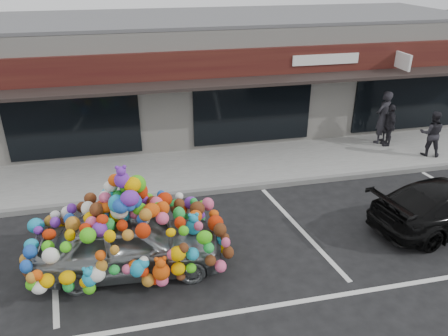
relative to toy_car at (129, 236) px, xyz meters
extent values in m
plane|color=black|center=(1.44, 0.47, -0.84)|extent=(90.00, 90.00, 0.00)
cube|color=silver|center=(1.44, 8.97, 1.26)|extent=(24.00, 6.00, 4.20)
cube|color=#59595B|center=(1.44, 8.97, 3.41)|extent=(24.00, 6.00, 0.12)
cube|color=#380F0F|center=(1.44, 5.89, 2.31)|extent=(24.00, 0.18, 0.90)
cube|color=black|center=(1.44, 5.37, 1.81)|extent=(24.00, 1.20, 0.10)
cube|color=white|center=(9.64, 5.42, 2.21)|extent=(0.08, 0.95, 0.55)
cube|color=white|center=(6.94, 5.77, 2.31)|extent=(2.40, 0.04, 0.35)
cube|color=black|center=(-1.56, 5.94, 0.61)|extent=(4.20, 0.12, 2.30)
cube|color=black|center=(4.44, 5.94, 0.61)|extent=(4.20, 0.12, 2.30)
cube|color=black|center=(10.44, 5.94, 0.61)|extent=(4.20, 0.12, 2.30)
cube|color=gray|center=(1.44, 4.47, -0.77)|extent=(26.00, 3.00, 0.15)
cube|color=slate|center=(1.44, 2.97, -0.77)|extent=(26.00, 0.18, 0.16)
cube|color=silver|center=(-1.76, 0.67, -0.84)|extent=(0.73, 4.37, 0.01)
cube|color=silver|center=(4.24, 0.67, -0.84)|extent=(0.73, 4.37, 0.01)
cube|color=silver|center=(3.44, -1.83, -0.84)|extent=(14.00, 0.12, 0.01)
imported|color=#979EA1|center=(0.00, 0.00, -0.16)|extent=(1.87, 4.09, 1.36)
ellipsoid|color=red|center=(0.00, 0.00, 1.02)|extent=(1.31, 1.75, 1.02)
sphere|color=#EFE200|center=(1.39, -0.15, 0.15)|extent=(0.34, 0.34, 0.34)
sphere|color=blue|center=(0.60, -0.88, -0.29)|extent=(0.36, 0.36, 0.36)
sphere|color=#30CB69|center=(-0.80, 0.87, -0.24)|extent=(0.30, 0.30, 0.30)
sphere|color=#E65C82|center=(0.00, 0.00, 1.48)|extent=(0.32, 0.32, 0.32)
sphere|color=orange|center=(-1.20, 0.10, 0.16)|extent=(0.30, 0.30, 0.30)
imported|color=black|center=(7.94, 0.02, -0.23)|extent=(2.41, 4.45, 1.22)
imported|color=black|center=(9.09, 5.18, 0.27)|extent=(0.84, 0.74, 1.92)
imported|color=black|center=(10.11, 3.79, 0.09)|extent=(0.94, 0.87, 1.56)
imported|color=#252228|center=(9.21, 4.90, 0.07)|extent=(0.95, 0.56, 1.52)
camera|label=1|loc=(0.30, -8.10, 5.43)|focal=35.00mm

